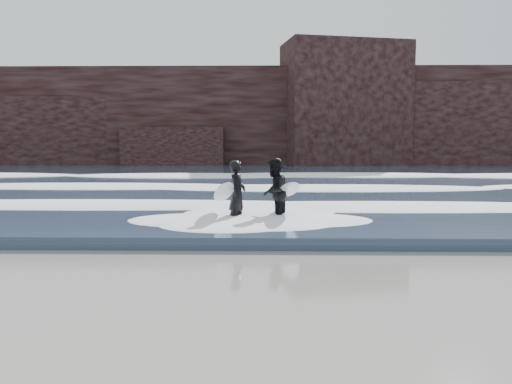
% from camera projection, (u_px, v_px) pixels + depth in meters
% --- Properties ---
extents(ground, '(120.00, 120.00, 0.00)m').
position_uv_depth(ground, '(203.00, 291.00, 8.07)').
color(ground, '#776152').
rests_on(ground, ground).
extents(sea, '(90.00, 52.00, 0.30)m').
position_uv_depth(sea, '(251.00, 174.00, 36.92)').
color(sea, '#2A3A52').
rests_on(sea, ground).
extents(headland, '(70.00, 9.00, 10.00)m').
position_uv_depth(headland, '(256.00, 120.00, 53.38)').
color(headland, black).
rests_on(headland, ground).
extents(foam_near, '(60.00, 3.20, 0.20)m').
position_uv_depth(foam_near, '(235.00, 202.00, 16.99)').
color(foam_near, white).
rests_on(foam_near, sea).
extents(foam_mid, '(60.00, 4.00, 0.24)m').
position_uv_depth(foam_mid, '(244.00, 185.00, 23.96)').
color(foam_mid, white).
rests_on(foam_mid, sea).
extents(foam_far, '(60.00, 4.80, 0.30)m').
position_uv_depth(foam_far, '(250.00, 173.00, 32.91)').
color(foam_far, white).
rests_on(foam_far, sea).
extents(surfer_left, '(1.17, 1.90, 1.91)m').
position_uv_depth(surfer_left, '(235.00, 194.00, 14.19)').
color(surfer_left, black).
rests_on(surfer_left, ground).
extents(surfer_right, '(1.26, 2.11, 1.96)m').
position_uv_depth(surfer_right, '(276.00, 192.00, 14.43)').
color(surfer_right, black).
rests_on(surfer_right, ground).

